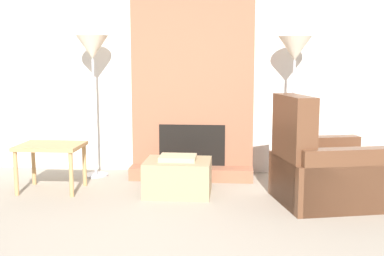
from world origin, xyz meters
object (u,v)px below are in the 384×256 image
(ottoman, at_px, (178,176))
(side_table, at_px, (51,151))
(floor_lamp_left, at_px, (93,54))
(armchair, at_px, (323,172))
(floor_lamp_right, at_px, (295,56))

(ottoman, relative_size, side_table, 1.02)
(floor_lamp_left, bearing_deg, armchair, -19.74)
(side_table, bearing_deg, floor_lamp_right, 14.67)
(ottoman, xyz_separation_m, floor_lamp_left, (-1.07, 0.70, 1.25))
(armchair, distance_m, floor_lamp_right, 1.44)
(ottoman, height_order, floor_lamp_left, floor_lamp_left)
(armchair, height_order, side_table, armchair)
(floor_lamp_right, bearing_deg, armchair, -77.90)
(ottoman, bearing_deg, side_table, 178.79)
(floor_lamp_left, relative_size, floor_lamp_right, 1.01)
(side_table, height_order, floor_lamp_left, floor_lamp_left)
(floor_lamp_left, height_order, floor_lamp_right, floor_lamp_left)
(ottoman, distance_m, floor_lamp_right, 1.87)
(floor_lamp_left, bearing_deg, side_table, -112.39)
(armchair, height_order, floor_lamp_left, floor_lamp_left)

